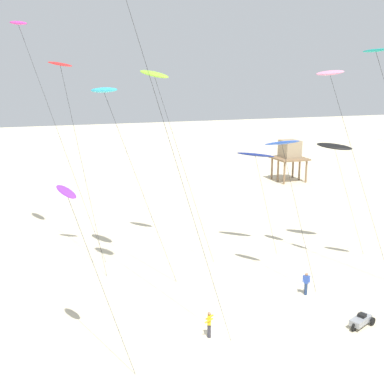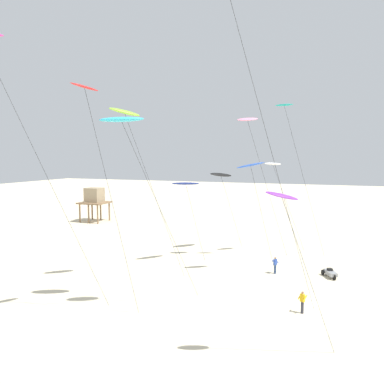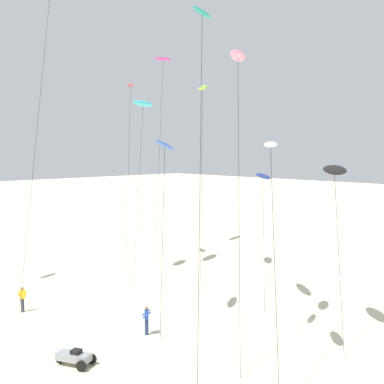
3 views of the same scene
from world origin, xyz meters
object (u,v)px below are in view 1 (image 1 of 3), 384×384
Objects in this scene: kite_black at (335,147)px; beach_buggy at (361,320)px; kite_pink at (331,75)px; kite_purple at (67,195)px; kite_flyer_nearest at (209,324)px; kite_flyer_middle at (306,283)px; kite_magenta at (19,25)px; stilt_house at (290,152)px; kite_teal at (378,59)px; kite_lime at (155,76)px; kite_cyan at (104,91)px; kite_blue at (282,144)px; kite_red at (61,70)px; kite_navy at (255,155)px.

kite_black reaches higher than beach_buggy.
kite_pink is (-3.63, -4.03, 6.05)m from kite_black.
kite_flyer_nearest is at bearing -4.87° from kite_purple.
beach_buggy is (0.80, -5.12, -0.46)m from kite_flyer_middle.
kite_magenta is 43.12m from stilt_house.
kite_flyer_middle is (-3.47, -3.68, -14.46)m from kite_pink.
kite_teal is at bearing -111.96° from stilt_house.
kite_magenta reaches higher than kite_lime.
beach_buggy is (13.09, -14.78, -13.79)m from kite_cyan.
kite_blue is 13.55m from kite_flyer_nearest.
stilt_house is (11.33, 26.66, -5.04)m from kite_black.
kite_teal reaches higher than kite_flyer_nearest.
kite_lime is at bearing 163.30° from kite_black.
kite_purple is at bearing -95.23° from kite_red.
kite_purple is at bearing -108.76° from kite_cyan.
kite_flyer_middle is at bearing 98.85° from beach_buggy.
kite_flyer_middle is at bearing -38.16° from kite_cyan.
kite_magenta is at bearing 130.58° from beach_buggy.
kite_purple is 19.57m from beach_buggy.
kite_red is 2.73× the size of stilt_house.
beach_buggy is at bearing -48.47° from kite_cyan.
beach_buggy is at bearing -126.71° from kite_teal.
kite_cyan is 40.67m from stilt_house.
kite_purple reaches higher than kite_flyer_middle.
kite_teal is at bearing -1.56° from kite_flyer_middle.
kite_magenta is at bearing 159.21° from kite_navy.
kite_purple is 5.90× the size of kite_flyer_middle.
kite_lime reaches higher than stilt_house.
kite_navy is 1.48× the size of stilt_house.
kite_cyan is 13.80m from kite_purple.
kite_flyer_middle is 0.28× the size of stilt_house.
kite_teal reaches higher than kite_blue.
kite_purple is (-20.96, -2.44, -7.07)m from kite_teal.
kite_navy is at bearing 77.58° from kite_blue.
kite_flyer_nearest and kite_flyer_middle have the same top height.
stilt_house is at bearing 54.19° from kite_flyer_nearest.
kite_lime is at bearing 28.29° from kite_cyan.
kite_lime is 18.13m from kite_purple.
kite_red is 22.48m from kite_teal.
kite_purple is (-1.20, -13.12, -6.38)m from kite_red.
kite_teal is 39.13m from stilt_house.
kite_magenta is 1.79× the size of kite_blue.
kite_purple is (-4.15, -12.22, -4.88)m from kite_cyan.
kite_pink is 20.12m from kite_flyer_nearest.
kite_red reaches higher than stilt_house.
kite_lime reaches higher than kite_flyer_nearest.
kite_blue is at bearing -121.37° from stilt_house.
kite_magenta is at bearing -154.08° from stilt_house.
kite_navy is (15.78, -0.85, -7.10)m from kite_red.
kite_purple is at bearing -133.36° from stilt_house.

